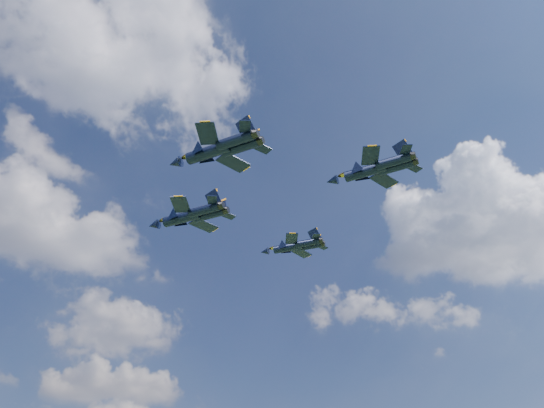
{
  "coord_description": "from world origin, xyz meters",
  "views": [
    {
      "loc": [
        -37.19,
        -68.05,
        3.37
      ],
      "look_at": [
        -3.85,
        3.61,
        55.07
      ],
      "focal_mm": 35.0,
      "sensor_mm": 36.0,
      "label": 1
    }
  ],
  "objects": [
    {
      "name": "jet_lead",
      "position": [
        -16.95,
        17.18,
        56.28
      ],
      "size": [
        15.06,
        16.58,
        4.32
      ],
      "rotation": [
        0.0,
        0.0,
        0.7
      ],
      "color": "black"
    },
    {
      "name": "jet_left",
      "position": [
        -19.41,
        -5.38,
        54.9
      ],
      "size": [
        14.16,
        15.99,
        4.12
      ],
      "rotation": [
        0.0,
        0.0,
        0.68
      ],
      "color": "black"
    },
    {
      "name": "jet_right",
      "position": [
        6.16,
        18.17,
        55.72
      ],
      "size": [
        12.65,
        12.83,
        3.47
      ],
      "rotation": [
        0.0,
        0.0,
        0.77
      ],
      "color": "black"
    },
    {
      "name": "jet_slot",
      "position": [
        6.9,
        -9.41,
        56.77
      ],
      "size": [
        13.49,
        15.46,
        3.96
      ],
      "rotation": [
        0.0,
        0.0,
        0.67
      ],
      "color": "black"
    }
  ]
}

